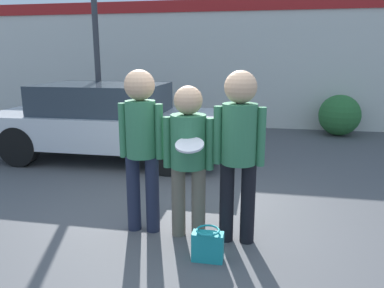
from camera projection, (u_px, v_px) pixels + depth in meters
ground_plane at (182, 228)px, 4.29m from camera, size 56.00×56.00×0.00m
storefront_building at (233, 64)px, 10.02m from camera, size 24.00×0.22×3.34m
person_left at (141, 137)px, 4.01m from camera, size 0.49×0.32×1.79m
person_middle_with_frisbee at (188, 150)px, 3.89m from camera, size 0.54×0.59×1.64m
person_right at (239, 142)px, 3.75m from camera, size 0.52×0.35×1.79m
parked_car_near at (108, 120)px, 7.09m from camera, size 4.37×1.91×1.41m
shrub at (339, 115)px, 9.15m from camera, size 1.00×1.00×1.00m
handbag at (208, 245)px, 3.58m from camera, size 0.30×0.23×0.32m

